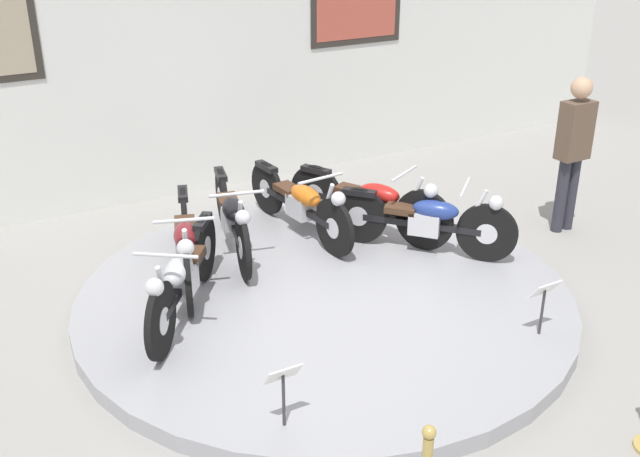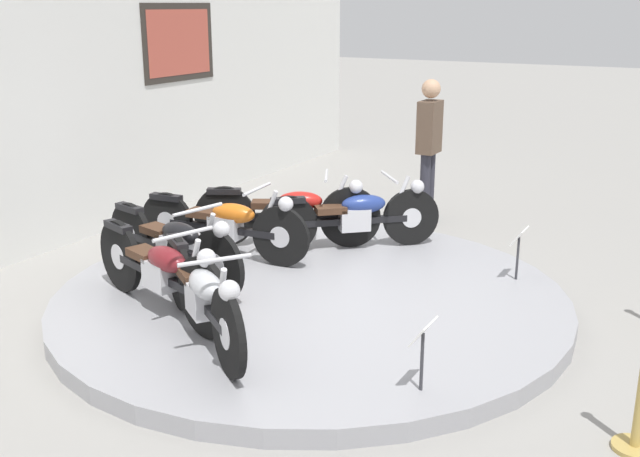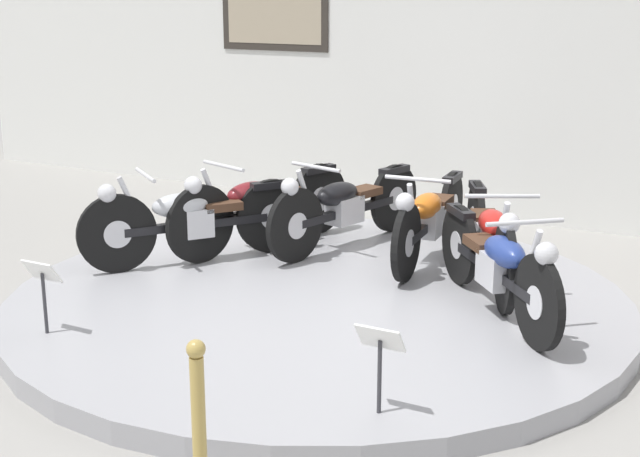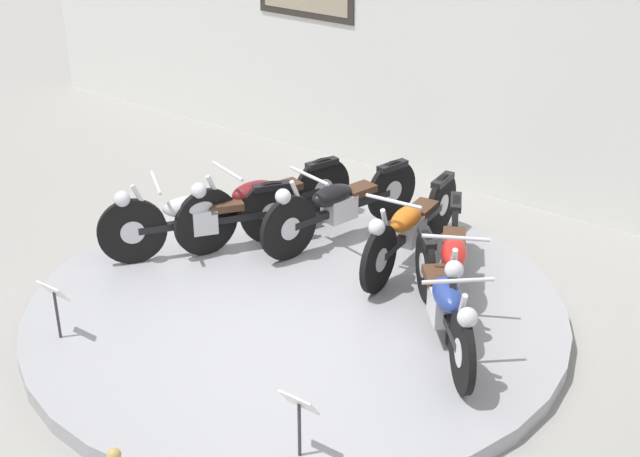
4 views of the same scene
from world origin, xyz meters
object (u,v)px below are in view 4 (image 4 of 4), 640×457
object	(u,v)px
motorcycle_orange	(410,225)
motorcycle_red	(453,259)
motorcycle_black	(339,203)
motorcycle_blue	(444,301)
motorcycle_silver	(199,216)
info_placard_front_centre	(299,411)
motorcycle_maroon	(263,200)
info_placard_front_left	(55,298)

from	to	relation	value
motorcycle_orange	motorcycle_red	distance (m)	0.76
motorcycle_black	motorcycle_blue	bearing A→B (deg)	-30.73
motorcycle_silver	motorcycle_blue	bearing A→B (deg)	0.02
motorcycle_red	motorcycle_blue	bearing A→B (deg)	-67.74
info_placard_front_centre	motorcycle_maroon	bearing A→B (deg)	133.35
motorcycle_maroon	info_placard_front_left	xyz separation A→B (m)	(-0.17, -2.41, -0.03)
motorcycle_silver	motorcycle_orange	size ratio (longest dim) A/B	0.84
motorcycle_blue	info_placard_front_centre	bearing A→B (deg)	-92.95
motorcycle_red	info_placard_front_left	xyz separation A→B (m)	(-2.28, -2.41, -0.03)
motorcycle_orange	info_placard_front_centre	bearing A→B (deg)	-73.58
motorcycle_black	motorcycle_red	xyz separation A→B (m)	(1.46, -0.39, 0.01)
motorcycle_black	motorcycle_blue	size ratio (longest dim) A/B	1.28
motorcycle_silver	info_placard_front_centre	distance (m)	3.10
motorcycle_maroon	motorcycle_orange	bearing A→B (deg)	15.00
motorcycle_red	motorcycle_blue	world-z (taller)	motorcycle_red
motorcycle_orange	motorcycle_blue	bearing A→B (deg)	-48.09
motorcycle_orange	motorcycle_silver	bearing A→B (deg)	-149.16
motorcycle_orange	motorcycle_blue	size ratio (longest dim) A/B	1.30
motorcycle_orange	motorcycle_blue	xyz separation A→B (m)	(0.92, -1.02, 0.00)
motorcycle_orange	info_placard_front_centre	world-z (taller)	motorcycle_orange
motorcycle_maroon	motorcycle_red	xyz separation A→B (m)	(2.11, 0.00, -0.00)
motorcycle_silver	motorcycle_maroon	world-z (taller)	motorcycle_maroon
motorcycle_red	info_placard_front_left	size ratio (longest dim) A/B	3.53
motorcycle_silver	motorcycle_black	size ratio (longest dim) A/B	0.85
motorcycle_maroon	motorcycle_orange	size ratio (longest dim) A/B	0.98
motorcycle_black	info_placard_front_centre	xyz separation A→B (m)	(1.63, -2.80, -0.02)
motorcycle_orange	motorcycle_red	bearing A→B (deg)	-30.49
motorcycle_maroon	motorcycle_blue	bearing A→B (deg)	-14.96
motorcycle_orange	motorcycle_red	world-z (taller)	motorcycle_red
motorcycle_orange	motorcycle_black	bearing A→B (deg)	179.84
info_placard_front_left	info_placard_front_centre	distance (m)	2.45
motorcycle_silver	info_placard_front_left	bearing A→B (deg)	-87.18
motorcycle_silver	motorcycle_blue	distance (m)	2.63
motorcycle_orange	info_placard_front_centre	size ratio (longest dim) A/B	3.84
info_placard_front_left	motorcycle_silver	bearing A→B (deg)	92.82
motorcycle_blue	info_placard_front_centre	xyz separation A→B (m)	(-0.09, -1.78, -0.01)
motorcycle_blue	info_placard_front_centre	world-z (taller)	motorcycle_blue
motorcycle_silver	motorcycle_orange	world-z (taller)	motorcycle_silver
motorcycle_silver	info_placard_front_centre	size ratio (longest dim) A/B	3.21
motorcycle_blue	info_placard_front_left	distance (m)	3.10
motorcycle_maroon	motorcycle_blue	size ratio (longest dim) A/B	1.27
info_placard_front_centre	motorcycle_blue	bearing A→B (deg)	87.05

